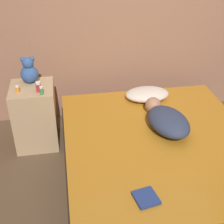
{
  "coord_description": "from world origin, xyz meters",
  "views": [
    {
      "loc": [
        -0.83,
        -2.24,
        2.15
      ],
      "look_at": [
        -0.41,
        0.25,
        0.61
      ],
      "focal_mm": 50.0,
      "sensor_mm": 36.0,
      "label": 1
    }
  ],
  "objects_px": {
    "person_lying": "(167,120)",
    "bottle_red": "(38,87)",
    "bottle_orange": "(17,89)",
    "book": "(146,198)",
    "teddy_bear": "(29,71)",
    "pillow": "(147,94)",
    "bottle_green": "(41,91)"
  },
  "relations": [
    {
      "from": "person_lying",
      "to": "bottle_orange",
      "type": "relative_size",
      "value": 10.3
    },
    {
      "from": "teddy_bear",
      "to": "bottle_orange",
      "type": "xyz_separation_m",
      "value": [
        -0.11,
        -0.2,
        -0.09
      ]
    },
    {
      "from": "bottle_green",
      "to": "bottle_red",
      "type": "relative_size",
      "value": 0.83
    },
    {
      "from": "bottle_red",
      "to": "book",
      "type": "bearing_deg",
      "value": -59.66
    },
    {
      "from": "teddy_bear",
      "to": "bottle_orange",
      "type": "height_order",
      "value": "teddy_bear"
    },
    {
      "from": "person_lying",
      "to": "bottle_orange",
      "type": "bearing_deg",
      "value": 152.31
    },
    {
      "from": "person_lying",
      "to": "teddy_bear",
      "type": "xyz_separation_m",
      "value": [
        -1.3,
        0.68,
        0.3
      ]
    },
    {
      "from": "book",
      "to": "pillow",
      "type": "bearing_deg",
      "value": 74.75
    },
    {
      "from": "person_lying",
      "to": "bottle_orange",
      "type": "xyz_separation_m",
      "value": [
        -1.41,
        0.48,
        0.21
      ]
    },
    {
      "from": "teddy_bear",
      "to": "bottle_red",
      "type": "xyz_separation_m",
      "value": [
        0.09,
        -0.23,
        -0.07
      ]
    },
    {
      "from": "bottle_green",
      "to": "teddy_bear",
      "type": "bearing_deg",
      "value": 112.6
    },
    {
      "from": "pillow",
      "to": "bottle_green",
      "type": "xyz_separation_m",
      "value": [
        -1.14,
        -0.2,
        0.25
      ]
    },
    {
      "from": "teddy_bear",
      "to": "book",
      "type": "distance_m",
      "value": 1.82
    },
    {
      "from": "pillow",
      "to": "bottle_green",
      "type": "distance_m",
      "value": 1.18
    },
    {
      "from": "pillow",
      "to": "bottle_orange",
      "type": "relative_size",
      "value": 7.05
    },
    {
      "from": "bottle_orange",
      "to": "book",
      "type": "xyz_separation_m",
      "value": [
        0.98,
        -1.35,
        -0.29
      ]
    },
    {
      "from": "person_lying",
      "to": "bottle_red",
      "type": "bearing_deg",
      "value": 150.46
    },
    {
      "from": "person_lying",
      "to": "bottle_red",
      "type": "relative_size",
      "value": 6.72
    },
    {
      "from": "bottle_red",
      "to": "bottle_green",
      "type": "bearing_deg",
      "value": -65.96
    },
    {
      "from": "person_lying",
      "to": "teddy_bear",
      "type": "distance_m",
      "value": 1.5
    },
    {
      "from": "bottle_green",
      "to": "bottle_orange",
      "type": "relative_size",
      "value": 1.27
    },
    {
      "from": "person_lying",
      "to": "bottle_green",
      "type": "bearing_deg",
      "value": 152.93
    },
    {
      "from": "pillow",
      "to": "bottle_orange",
      "type": "xyz_separation_m",
      "value": [
        -1.38,
        -0.11,
        0.24
      ]
    },
    {
      "from": "bottle_green",
      "to": "bottle_red",
      "type": "height_order",
      "value": "bottle_red"
    },
    {
      "from": "person_lying",
      "to": "bottle_green",
      "type": "height_order",
      "value": "bottle_green"
    },
    {
      "from": "bottle_orange",
      "to": "book",
      "type": "relative_size",
      "value": 0.35
    },
    {
      "from": "pillow",
      "to": "bottle_red",
      "type": "distance_m",
      "value": 1.2
    },
    {
      "from": "bottle_red",
      "to": "book",
      "type": "distance_m",
      "value": 1.56
    },
    {
      "from": "pillow",
      "to": "book",
      "type": "distance_m",
      "value": 1.51
    },
    {
      "from": "pillow",
      "to": "bottle_green",
      "type": "height_order",
      "value": "bottle_green"
    },
    {
      "from": "person_lying",
      "to": "bottle_red",
      "type": "height_order",
      "value": "bottle_red"
    },
    {
      "from": "teddy_bear",
      "to": "bottle_orange",
      "type": "relative_size",
      "value": 4.09
    }
  ]
}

